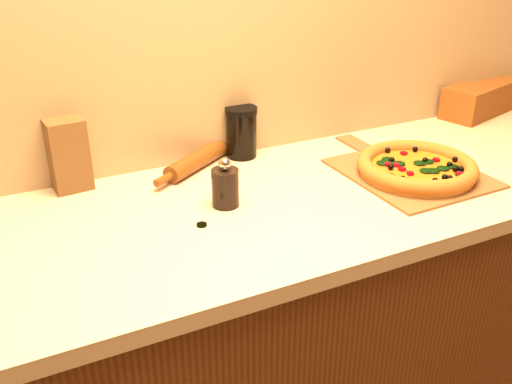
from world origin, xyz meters
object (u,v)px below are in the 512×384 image
at_px(rolling_pin, 198,160).
at_px(pepper_grinder, 225,186).
at_px(pizza_peel, 407,171).
at_px(pizza, 417,167).
at_px(dark_jar, 241,132).

bearing_deg(rolling_pin, pepper_grinder, -95.38).
relative_size(pizza_peel, pizza, 1.61).
bearing_deg(rolling_pin, pizza_peel, -29.22).
xyz_separation_m(pizza, dark_jar, (-0.37, 0.35, 0.05)).
xyz_separation_m(pizza_peel, rolling_pin, (-0.51, 0.29, 0.02)).
relative_size(pizza, rolling_pin, 1.00).
relative_size(pepper_grinder, rolling_pin, 0.39).
distance_m(pizza_peel, pepper_grinder, 0.54).
relative_size(pizza, dark_jar, 2.14).
bearing_deg(pepper_grinder, pizza, -7.96).
bearing_deg(pepper_grinder, rolling_pin, 84.62).
bearing_deg(dark_jar, pizza, -43.56).
xyz_separation_m(pizza_peel, pizza, (0.00, -0.04, 0.02)).
bearing_deg(pizza, pizza_peel, 90.60).
distance_m(pepper_grinder, dark_jar, 0.32).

